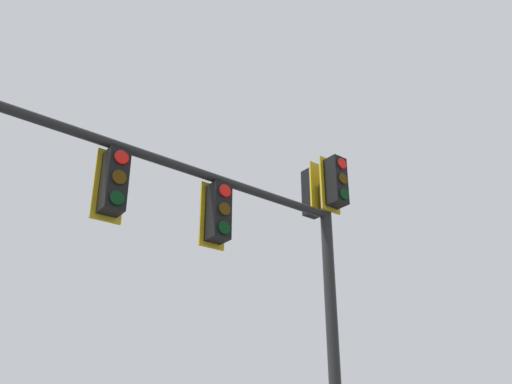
{
  "coord_description": "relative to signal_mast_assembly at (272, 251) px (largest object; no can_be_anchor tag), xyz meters",
  "views": [
    {
      "loc": [
        8.6,
        -2.49,
        2.19
      ],
      "look_at": [
        0.27,
        -0.51,
        6.17
      ],
      "focal_mm": 40.83,
      "sensor_mm": 36.0,
      "label": 1
    }
  ],
  "objects": [
    {
      "name": "signal_mast_assembly",
      "position": [
        0.0,
        0.0,
        0.0
      ],
      "size": [
        3.05,
        5.74,
        7.24
      ],
      "color": "black",
      "rests_on": "ground"
    }
  ]
}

